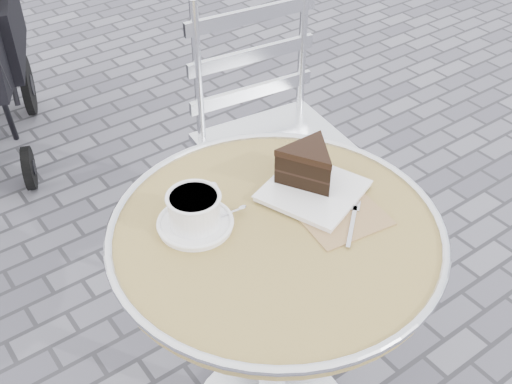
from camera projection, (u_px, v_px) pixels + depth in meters
cafe_table at (275, 283)px, 1.45m from camera, size 0.72×0.72×0.74m
cappuccino_set at (195, 212)px, 1.34m from camera, size 0.19×0.16×0.08m
cake_plate_set at (310, 171)px, 1.43m from camera, size 0.25×0.33×0.11m
bistro_chair at (265, 110)px, 1.98m from camera, size 0.48×0.48×0.95m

